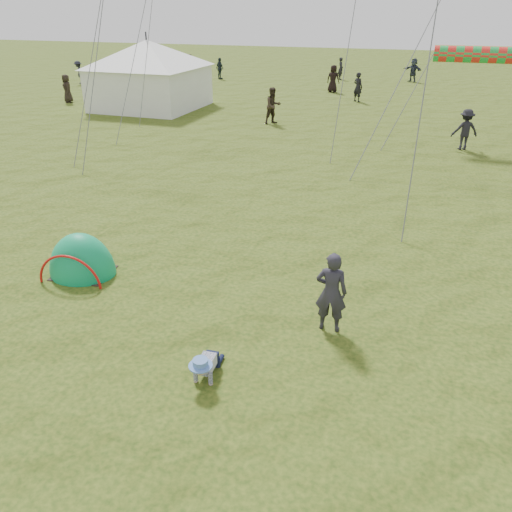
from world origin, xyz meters
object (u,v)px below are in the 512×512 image
(crawling_toddler, at_px, (205,365))
(event_marquee, at_px, (149,72))
(popup_tent, at_px, (84,273))
(standing_adult, at_px, (331,292))

(crawling_toddler, bearing_deg, event_marquee, 117.51)
(popup_tent, relative_size, event_marquee, 0.34)
(crawling_toddler, relative_size, popup_tent, 0.36)
(crawling_toddler, height_order, event_marquee, event_marquee)
(crawling_toddler, distance_m, event_marquee, 24.19)
(popup_tent, xyz_separation_m, event_marquee, (-8.52, 18.30, 1.96))
(standing_adult, bearing_deg, event_marquee, -56.45)
(popup_tent, xyz_separation_m, standing_adult, (5.60, -0.34, 0.78))
(crawling_toddler, height_order, popup_tent, popup_tent)
(crawling_toddler, height_order, standing_adult, standing_adult)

